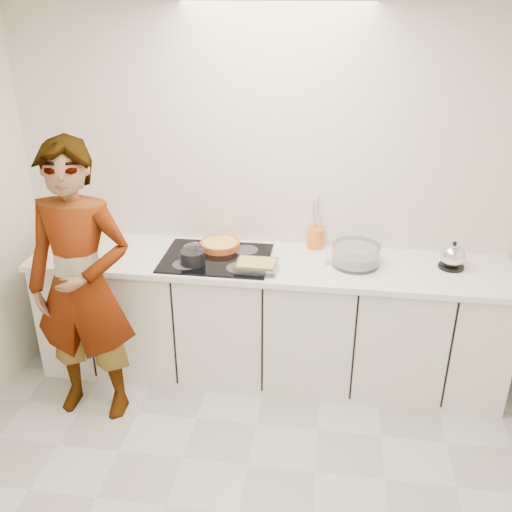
# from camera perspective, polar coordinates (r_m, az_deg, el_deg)

# --- Properties ---
(wall_back) EXTENTS (3.60, 0.00, 2.60)m
(wall_back) POSITION_cam_1_polar(r_m,az_deg,el_deg) (3.98, 1.83, 6.59)
(wall_back) COLOR silver
(wall_back) RESTS_ON ground
(base_cabinets) EXTENTS (3.20, 0.58, 0.87)m
(base_cabinets) POSITION_cam_1_polar(r_m,az_deg,el_deg) (4.06, 1.16, -6.52)
(base_cabinets) COLOR silver
(base_cabinets) RESTS_ON floor
(countertop) EXTENTS (3.24, 0.64, 0.04)m
(countertop) POSITION_cam_1_polar(r_m,az_deg,el_deg) (3.84, 1.22, -0.75)
(countertop) COLOR white
(countertop) RESTS_ON base_cabinets
(hob) EXTENTS (0.72, 0.54, 0.01)m
(hob) POSITION_cam_1_polar(r_m,az_deg,el_deg) (3.86, -3.98, -0.20)
(hob) COLOR black
(hob) RESTS_ON countertop
(tart_dish) EXTENTS (0.33, 0.33, 0.05)m
(tart_dish) POSITION_cam_1_polar(r_m,az_deg,el_deg) (3.98, -3.61, 1.15)
(tart_dish) COLOR #B64B1D
(tart_dish) RESTS_ON hob
(saucepan) EXTENTS (0.17, 0.17, 0.16)m
(saucepan) POSITION_cam_1_polar(r_m,az_deg,el_deg) (3.76, -6.34, -0.12)
(saucepan) COLOR black
(saucepan) RESTS_ON hob
(baking_dish) EXTENTS (0.27, 0.20, 0.05)m
(baking_dish) POSITION_cam_1_polar(r_m,az_deg,el_deg) (3.67, 0.05, -0.92)
(baking_dish) COLOR silver
(baking_dish) RESTS_ON hob
(mixing_bowl) EXTENTS (0.32, 0.32, 0.15)m
(mixing_bowl) POSITION_cam_1_polar(r_m,az_deg,el_deg) (3.81, 9.95, 0.06)
(mixing_bowl) COLOR silver
(mixing_bowl) RESTS_ON countertop
(tea_towel) EXTENTS (0.25, 0.19, 0.04)m
(tea_towel) POSITION_cam_1_polar(r_m,az_deg,el_deg) (3.86, 8.88, -0.25)
(tea_towel) COLOR white
(tea_towel) RESTS_ON countertop
(kettle) EXTENTS (0.18, 0.18, 0.19)m
(kettle) POSITION_cam_1_polar(r_m,az_deg,el_deg) (3.92, 19.06, -0.07)
(kettle) COLOR black
(kettle) RESTS_ON countertop
(utensil_crock) EXTENTS (0.14, 0.14, 0.14)m
(utensil_crock) POSITION_cam_1_polar(r_m,az_deg,el_deg) (4.02, 5.97, 1.79)
(utensil_crock) COLOR orange
(utensil_crock) RESTS_ON countertop
(cook) EXTENTS (0.67, 0.44, 1.83)m
(cook) POSITION_cam_1_polar(r_m,az_deg,el_deg) (3.66, -17.05, -2.90)
(cook) COLOR silver
(cook) RESTS_ON floor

